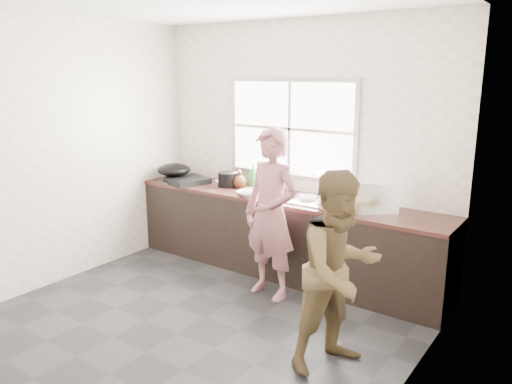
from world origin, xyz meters
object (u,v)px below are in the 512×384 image
Objects in this scene: plate_food at (224,181)px; bottle_brown_tall at (233,175)px; black_pot at (228,179)px; dish_rack at (375,197)px; person_side at (340,271)px; woman at (271,220)px; bowl_crabs at (329,206)px; bottle_green at (253,174)px; pot_lid_right at (227,181)px; glass_jar at (232,180)px; wok at (174,170)px; bowl_mince at (247,194)px; burner at (187,180)px; bottle_brown_short at (240,180)px; pot_lid_left at (173,182)px; cutting_board at (255,192)px; bowl_held at (308,197)px.

plate_food is 1.17× the size of bottle_brown_tall.
black_pot is 1.84m from dish_rack.
person_side is 2.70m from plate_food.
woman reaches higher than bowl_crabs.
person_side is 5.02× the size of bottle_green.
person_side is at bearing -100.46° from dish_rack.
black_pot is (-2.07, 1.30, 0.20)m from person_side.
bottle_brown_tall is 0.43× the size of dish_rack.
glass_jar is at bearing -28.02° from pot_lid_right.
bowl_mince is at bearing -5.30° from wok.
wok reaches higher than bottle_brown_tall.
burner is (-0.97, 0.10, 0.01)m from bowl_mince.
plate_food is 0.54× the size of wok.
bottle_brown_short is 0.90m from wok.
bowl_crabs is 1.10× the size of bottle_brown_tall.
pot_lid_left is at bearing -164.74° from bottle_brown_short.
pot_lid_left is (-0.93, -0.37, -0.14)m from bottle_green.
woman is 1.41m from plate_food.
woman is 3.90× the size of wok.
person_side reaches higher than plate_food.
black_pot is at bearing -72.38° from glass_jar.
wok is at bearing 174.70° from bowl_mince.
bottle_brown_tall reaches higher than pot_lid_left.
wok is at bearing -153.81° from bottle_brown_tall.
woman is 5.72× the size of pot_lid_right.
plate_food is at bearing 28.74° from wok.
person_side is 7.00× the size of plate_food.
burner is 0.48m from pot_lid_right.
cutting_board is 1.19m from wok.
woman is 6.76× the size of black_pot.
cutting_board is 1.67× the size of plate_food.
glass_jar reaches higher than pot_lid_left.
bottle_brown_short is (-1.92, 1.33, 0.20)m from person_side.
wok is (-1.81, -0.09, 0.10)m from bowl_held.
pot_lid_left is at bearing -158.38° from bottle_green.
pot_lid_left is (-2.52, -0.09, -0.15)m from dish_rack.
bowl_mince is at bearing -87.65° from cutting_board.
dish_rack is at bearing 37.85° from woman.
wok is 0.67m from pot_lid_right.
wok is (-0.73, -0.14, 0.05)m from black_pot.
black_pot is at bearing 155.09° from dish_rack.
bowl_mince is at bearing -162.03° from bowl_held.
woman is 1.27m from glass_jar.
bowl_mince is 1.39m from dish_rack.
black_pot is at bearing -39.72° from plate_food.
woman is 3.68× the size of dish_rack.
dish_rack is 2.53m from pot_lid_left.
plate_food is 0.46m from bottle_green.
wok is (-1.73, 0.46, 0.22)m from woman.
bottle_green is 1.62m from dish_rack.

